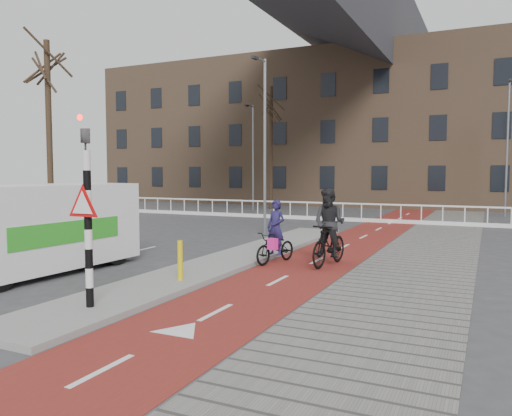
% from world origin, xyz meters
% --- Properties ---
extents(ground, '(120.00, 120.00, 0.00)m').
position_xyz_m(ground, '(0.00, 0.00, 0.00)').
color(ground, '#38383A').
rests_on(ground, ground).
extents(bike_lane, '(2.50, 60.00, 0.01)m').
position_xyz_m(bike_lane, '(1.50, 10.00, 0.01)').
color(bike_lane, maroon).
rests_on(bike_lane, ground).
extents(sidewalk, '(3.00, 60.00, 0.01)m').
position_xyz_m(sidewalk, '(4.30, 10.00, 0.01)').
color(sidewalk, slate).
rests_on(sidewalk, ground).
extents(curb_island, '(1.80, 16.00, 0.12)m').
position_xyz_m(curb_island, '(-0.70, 4.00, 0.06)').
color(curb_island, gray).
rests_on(curb_island, ground).
extents(traffic_signal, '(0.80, 0.80, 3.68)m').
position_xyz_m(traffic_signal, '(-0.60, -2.02, 1.99)').
color(traffic_signal, black).
rests_on(traffic_signal, curb_island).
extents(bollard, '(0.12, 0.12, 0.92)m').
position_xyz_m(bollard, '(-0.36, 0.63, 0.58)').
color(bollard, yellow).
rests_on(bollard, curb_island).
extents(cyclist_near, '(0.99, 1.80, 1.81)m').
position_xyz_m(cyclist_near, '(0.55, 4.12, 0.61)').
color(cyclist_near, black).
rests_on(cyclist_near, bike_lane).
extents(cyclist_far, '(1.02, 2.09, 2.15)m').
position_xyz_m(cyclist_far, '(2.06, 4.36, 0.90)').
color(cyclist_far, black).
rests_on(cyclist_far, bike_lane).
extents(van, '(2.35, 5.39, 2.28)m').
position_xyz_m(van, '(-4.43, 0.21, 1.20)').
color(van, silver).
rests_on(van, ground).
extents(railing, '(28.00, 0.10, 0.99)m').
position_xyz_m(railing, '(-5.00, 17.00, 0.31)').
color(railing, silver).
rests_on(railing, ground).
extents(townhouse_row, '(46.00, 10.00, 15.90)m').
position_xyz_m(townhouse_row, '(-3.00, 32.00, 7.81)').
color(townhouse_row, '#7F6047').
rests_on(townhouse_row, ground).
extents(tree_left, '(0.26, 0.26, 8.27)m').
position_xyz_m(tree_left, '(-11.40, 7.06, 4.14)').
color(tree_left, black).
rests_on(tree_left, ground).
extents(tree_mid, '(0.27, 0.27, 8.56)m').
position_xyz_m(tree_mid, '(-7.98, 23.48, 4.28)').
color(tree_mid, black).
rests_on(tree_mid, ground).
extents(streetlight_near, '(0.12, 0.12, 7.31)m').
position_xyz_m(streetlight_near, '(-2.59, 10.38, 3.65)').
color(streetlight_near, slate).
rests_on(streetlight_near, ground).
extents(streetlight_left, '(0.12, 0.12, 7.12)m').
position_xyz_m(streetlight_left, '(-8.57, 21.79, 3.56)').
color(streetlight_left, slate).
rests_on(streetlight_left, ground).
extents(streetlight_right, '(0.12, 0.12, 7.87)m').
position_xyz_m(streetlight_right, '(6.90, 23.62, 3.93)').
color(streetlight_right, slate).
rests_on(streetlight_right, ground).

